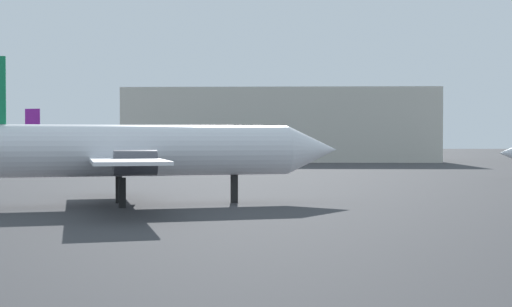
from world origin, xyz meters
TOP-DOWN VIEW (x-y plane):
  - airplane_on_taxiway at (-7.56, 36.51)m, footprint 28.89×22.49m
  - airplane_far_left at (-23.59, 85.21)m, footprint 26.96×19.31m
  - terminal_building at (2.51, 133.27)m, footprint 60.25×25.67m

SIDE VIEW (x-z plane):
  - airplane_far_left at x=-23.59m, z-range -1.25..7.53m
  - airplane_on_taxiway at x=-7.56m, z-range -1.25..8.64m
  - terminal_building at x=2.51m, z-range 0.00..14.20m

